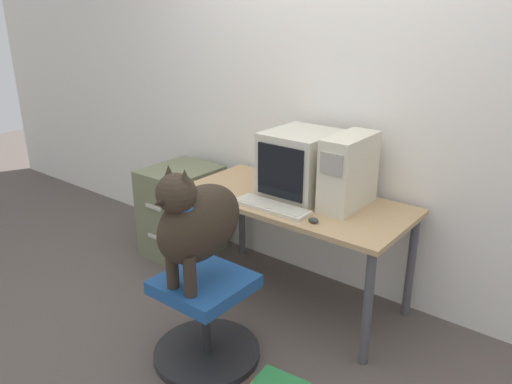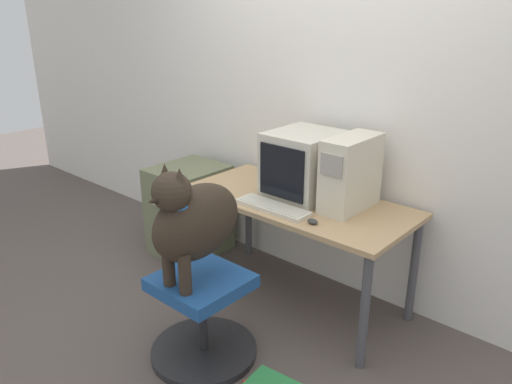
# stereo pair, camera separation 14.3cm
# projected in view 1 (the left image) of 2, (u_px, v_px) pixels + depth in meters

# --- Properties ---
(ground_plane) EXTENTS (12.00, 12.00, 0.00)m
(ground_plane) POSITION_uv_depth(u_px,v_px,m) (260.00, 321.00, 3.04)
(ground_plane) COLOR #564C47
(wall_back) EXTENTS (8.00, 0.05, 2.60)m
(wall_back) POSITION_uv_depth(u_px,v_px,m) (333.00, 92.00, 3.13)
(wall_back) COLOR silver
(wall_back) RESTS_ON ground_plane
(desk) EXTENTS (1.42, 0.67, 0.70)m
(desk) POSITION_uv_depth(u_px,v_px,m) (294.00, 211.00, 3.07)
(desk) COLOR tan
(desk) RESTS_ON ground_plane
(crt_monitor) EXTENTS (0.38, 0.44, 0.40)m
(crt_monitor) POSITION_uv_depth(u_px,v_px,m) (300.00, 164.00, 3.04)
(crt_monitor) COLOR beige
(crt_monitor) RESTS_ON desk
(pc_tower) EXTENTS (0.18, 0.41, 0.42)m
(pc_tower) POSITION_uv_depth(u_px,v_px,m) (349.00, 171.00, 2.86)
(pc_tower) COLOR beige
(pc_tower) RESTS_ON desk
(keyboard) EXTENTS (0.47, 0.14, 0.03)m
(keyboard) POSITION_uv_depth(u_px,v_px,m) (272.00, 207.00, 2.88)
(keyboard) COLOR beige
(keyboard) RESTS_ON desk
(computer_mouse) EXTENTS (0.06, 0.04, 0.03)m
(computer_mouse) POSITION_uv_depth(u_px,v_px,m) (313.00, 220.00, 2.70)
(computer_mouse) COLOR #333333
(computer_mouse) RESTS_ON desk
(office_chair) EXTENTS (0.58, 0.58, 0.49)m
(office_chair) POSITION_uv_depth(u_px,v_px,m) (206.00, 319.00, 2.66)
(office_chair) COLOR #262628
(office_chair) RESTS_ON ground_plane
(dog) EXTENTS (0.23, 0.55, 0.64)m
(dog) POSITION_uv_depth(u_px,v_px,m) (196.00, 221.00, 2.43)
(dog) COLOR #33281E
(dog) RESTS_ON office_chair
(filing_cabinet) EXTENTS (0.46, 0.54, 0.68)m
(filing_cabinet) POSITION_uv_depth(u_px,v_px,m) (182.00, 211.00, 3.79)
(filing_cabinet) COLOR #6B7251
(filing_cabinet) RESTS_ON ground_plane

